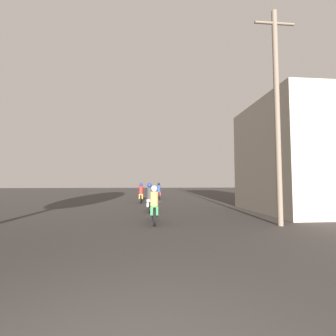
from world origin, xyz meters
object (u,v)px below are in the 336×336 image
object	(u,v)px
motorcycle_green	(154,207)
utility_pole_near	(277,111)
building_right_near	(307,157)
motorcycle_silver	(149,200)
motorcycle_orange	(141,195)
motorcycle_red	(159,192)

from	to	relation	value
motorcycle_green	utility_pole_near	bearing A→B (deg)	-21.54
motorcycle_green	building_right_near	xyz separation A→B (m)	(8.49, 2.54, 2.38)
motorcycle_silver	motorcycle_orange	size ratio (longest dim) A/B	0.94
motorcycle_orange	motorcycle_red	world-z (taller)	motorcycle_orange
motorcycle_silver	motorcycle_orange	xyz separation A→B (m)	(-0.64, 5.38, 0.00)
motorcycle_silver	motorcycle_orange	bearing A→B (deg)	96.93
motorcycle_silver	motorcycle_red	size ratio (longest dim) A/B	0.89
motorcycle_orange	motorcycle_red	size ratio (longest dim) A/B	0.95
motorcycle_green	motorcycle_orange	size ratio (longest dim) A/B	1.02
motorcycle_silver	building_right_near	xyz separation A→B (m)	(8.66, -0.81, 2.36)
motorcycle_green	utility_pole_near	xyz separation A→B (m)	(4.66, -1.03, 3.73)
motorcycle_green	motorcycle_silver	distance (m)	3.35
building_right_near	motorcycle_orange	bearing A→B (deg)	146.36
motorcycle_silver	utility_pole_near	size ratio (longest dim) A/B	0.22
motorcycle_orange	motorcycle_red	bearing A→B (deg)	58.18
motorcycle_green	motorcycle_red	xyz separation A→B (m)	(0.74, 12.40, 0.01)
utility_pole_near	motorcycle_silver	bearing A→B (deg)	137.75
motorcycle_red	building_right_near	world-z (taller)	building_right_near
utility_pole_near	motorcycle_red	bearing A→B (deg)	106.24
motorcycle_green	utility_pole_near	world-z (taller)	utility_pole_near
motorcycle_green	utility_pole_near	size ratio (longest dim) A/B	0.25
building_right_near	utility_pole_near	xyz separation A→B (m)	(-3.84, -3.57, 1.35)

